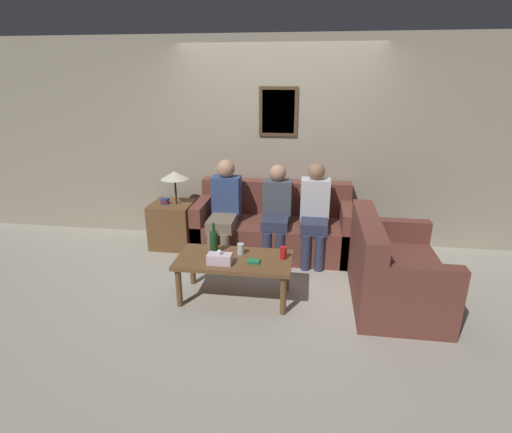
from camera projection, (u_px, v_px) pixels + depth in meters
ground_plane at (269, 267)px, 4.68m from camera, size 16.00×16.00×0.00m
wall_back at (278, 143)px, 5.11m from camera, size 9.00×0.08×2.60m
couch_main at (273, 228)px, 5.04m from camera, size 1.91×0.82×0.85m
couch_side at (392, 273)px, 3.90m from camera, size 0.82×1.25×0.85m
coffee_table at (234, 264)px, 3.92m from camera, size 1.13×0.57×0.44m
side_table_with_lamp at (173, 221)px, 5.19m from camera, size 0.52×0.52×1.00m
wine_bottle at (214, 241)px, 3.99m from camera, size 0.08×0.08×0.32m
drinking_glass at (241, 249)px, 3.98m from camera, size 0.07×0.07×0.11m
book_stack at (254, 261)px, 3.81m from camera, size 0.12×0.10×0.02m
soda_can at (283, 253)px, 3.87m from camera, size 0.07×0.07×0.12m
tissue_box at (220, 259)px, 3.77m from camera, size 0.23×0.12×0.15m
person_left at (224, 206)px, 4.81m from camera, size 0.34×0.66×1.18m
person_middle at (276, 209)px, 4.77m from camera, size 0.34×0.57×1.13m
person_right at (315, 210)px, 4.69m from camera, size 0.34×0.57×1.17m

